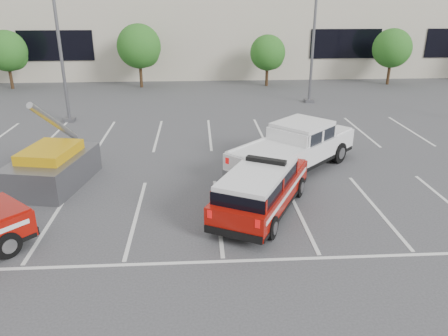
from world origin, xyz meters
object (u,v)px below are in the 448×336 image
at_px(convention_building, 204,19).
at_px(tree_right, 393,49).
at_px(tree_left, 8,52).
at_px(tree_mid_left, 140,48).
at_px(fire_chief_suv, 261,192).
at_px(white_pickup, 294,152).
at_px(light_pole_mid, 315,22).
at_px(light_pole_left, 57,27).
at_px(tree_mid_right, 269,54).
at_px(utility_rig, 48,168).

distance_m(convention_building, tree_right, 17.96).
relative_size(tree_left, tree_mid_left, 0.91).
relative_size(fire_chief_suv, white_pickup, 0.88).
relative_size(convention_building, light_pole_mid, 5.86).
bearing_deg(light_pole_left, tree_mid_right, 37.50).
distance_m(tree_mid_left, light_pole_mid, 13.53).
bearing_deg(fire_chief_suv, tree_mid_right, 107.62).
height_order(tree_mid_left, white_pickup, tree_mid_left).
relative_size(tree_left, tree_right, 1.00).
distance_m(convention_building, tree_mid_right, 11.20).
bearing_deg(light_pole_mid, tree_mid_right, 107.52).
relative_size(tree_mid_left, fire_chief_suv, 0.91).
height_order(tree_mid_left, light_pole_mid, light_pole_mid).
height_order(tree_mid_right, tree_right, tree_right).
height_order(convention_building, tree_mid_right, convention_building).
distance_m(tree_left, white_pickup, 25.88).
bearing_deg(tree_left, tree_mid_right, -0.00).
xyz_separation_m(tree_mid_right, light_pole_left, (-13.09, -10.05, 2.68)).
bearing_deg(convention_building, white_pickup, -83.57).
bearing_deg(tree_mid_right, convention_building, 116.57).
xyz_separation_m(tree_right, light_pole_left, (-23.09, -10.05, 2.41)).
xyz_separation_m(convention_building, tree_right, (14.91, -9.82, -1.95)).
bearing_deg(white_pickup, tree_mid_left, 160.02).
distance_m(tree_mid_left, tree_mid_right, 10.01).
relative_size(tree_mid_left, light_pole_mid, 0.47).
relative_size(tree_mid_right, light_pole_mid, 0.39).
height_order(tree_left, utility_rig, tree_left).
xyz_separation_m(tree_left, white_pickup, (18.25, -18.23, -2.01)).
xyz_separation_m(tree_mid_left, fire_chief_suv, (6.33, -22.02, -2.32)).
bearing_deg(light_pole_left, tree_mid_left, 72.90).
xyz_separation_m(tree_right, utility_rig, (-21.38, -19.30, -2.10)).
distance_m(convention_building, fire_chief_suv, 32.11).
relative_size(tree_mid_left, tree_right, 1.10).
relative_size(convention_building, utility_rig, 14.40).
bearing_deg(light_pole_mid, utility_rig, -135.09).
distance_m(light_pole_left, fire_chief_suv, 15.88).
height_order(light_pole_left, fire_chief_suv, light_pole_left).
distance_m(tree_mid_right, tree_right, 10.00).
relative_size(tree_mid_left, utility_rig, 1.16).
bearing_deg(fire_chief_suv, tree_left, 153.65).
distance_m(tree_right, light_pole_left, 25.30).
height_order(light_pole_mid, white_pickup, light_pole_mid).
distance_m(tree_left, utility_rig, 21.24).
height_order(tree_right, white_pickup, tree_right).
bearing_deg(utility_rig, convention_building, 88.75).
xyz_separation_m(tree_right, white_pickup, (-11.75, -18.23, -2.01)).
xyz_separation_m(convention_building, light_pole_mid, (6.82, -15.86, 0.47)).
height_order(tree_left, light_pole_left, light_pole_left).
bearing_deg(light_pole_mid, tree_mid_left, 153.08).
xyz_separation_m(light_pole_mid, white_pickup, (-3.66, -12.19, -4.42)).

